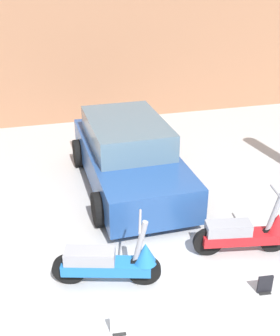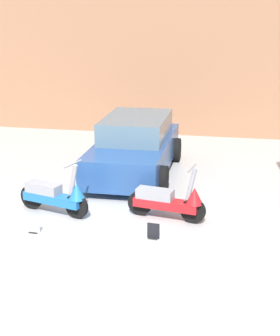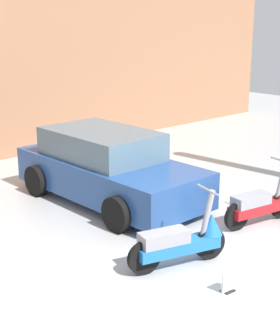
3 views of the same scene
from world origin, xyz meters
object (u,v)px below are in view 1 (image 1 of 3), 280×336
scooter_front_left (111,262)px  car_rear_left (129,156)px  scooter_front_right (246,232)px  placard_near_left_scooter (119,325)px  placard_near_right_scooter (265,285)px

scooter_front_left → car_rear_left: (0.89, 2.68, 0.25)m
scooter_front_right → placard_near_left_scooter: bearing=-144.7°
car_rear_left → placard_near_right_scooter: size_ratio=14.43×
scooter_front_left → car_rear_left: 2.84m
car_rear_left → placard_near_right_scooter: (1.02, -3.37, -0.49)m
scooter_front_left → car_rear_left: bearing=87.7°
scooter_front_right → placard_near_right_scooter: size_ratio=5.49×
scooter_front_left → scooter_front_right: (2.05, 0.15, -0.01)m
scooter_front_left → placard_near_left_scooter: size_ratio=5.47×
placard_near_left_scooter → car_rear_left: bearing=74.6°
car_rear_left → scooter_front_right: bearing=23.9°
placard_near_right_scooter → placard_near_left_scooter: bearing=-175.2°
scooter_front_right → scooter_front_left: bearing=-165.7°
car_rear_left → placard_near_right_scooter: 3.56m
placard_near_left_scooter → scooter_front_right: bearing=25.2°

